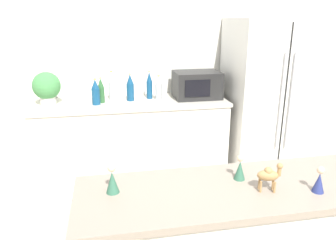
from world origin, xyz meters
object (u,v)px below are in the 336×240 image
back_bottle_4 (112,86)px  wise_man_figurine_crimson (319,181)px  wise_man_figurine_purple (112,180)px  back_bottle_0 (130,88)px  back_bottle_1 (101,91)px  refrigerator (266,101)px  camel_figurine (269,175)px  paper_towel_roll (74,94)px  wise_man_figurine_blue (240,169)px  back_bottle_2 (149,86)px  potted_plant (47,87)px  back_bottle_5 (96,92)px  back_bottle_3 (159,88)px  microwave (197,85)px

back_bottle_4 → wise_man_figurine_crimson: bearing=-65.8°
wise_man_figurine_purple → back_bottle_0: bearing=82.7°
back_bottle_1 → wise_man_figurine_crimson: back_bottle_1 is taller
refrigerator → camel_figurine: refrigerator is taller
paper_towel_roll → wise_man_figurine_blue: (0.99, -1.77, -0.05)m
paper_towel_roll → back_bottle_1: (0.26, 0.05, 0.01)m
refrigerator → back_bottle_2: bearing=173.2°
back_bottle_4 → potted_plant: bearing=-173.4°
potted_plant → paper_towel_roll: 0.27m
back_bottle_2 → back_bottle_4: (-0.39, 0.01, 0.01)m
back_bottle_5 → wise_man_figurine_crimson: size_ratio=1.89×
back_bottle_3 → back_bottle_0: bearing=175.2°
back_bottle_2 → back_bottle_4: bearing=178.6°
back_bottle_1 → camel_figurine: size_ratio=1.67×
wise_man_figurine_blue → wise_man_figurine_crimson: size_ratio=1.03×
microwave → wise_man_figurine_crimson: 2.04m
paper_towel_roll → back_bottle_0: back_bottle_0 is taller
back_bottle_1 → back_bottle_4: bearing=37.4°
microwave → back_bottle_4: size_ratio=1.59×
potted_plant → camel_figurine: potted_plant is taller
refrigerator → back_bottle_5: size_ratio=6.78×
refrigerator → back_bottle_5: bearing=179.9°
potted_plant → back_bottle_4: 0.63m
back_bottle_3 → wise_man_figurine_purple: bearing=-106.1°
back_bottle_1 → back_bottle_3: (0.59, 0.00, 0.00)m
back_bottle_0 → wise_man_figurine_purple: 1.87m
microwave → wise_man_figurine_purple: (-0.95, -1.85, -0.07)m
back_bottle_5 → wise_man_figurine_purple: bearing=-86.5°
back_bottle_5 → back_bottle_1: bearing=54.3°
back_bottle_0 → wise_man_figurine_crimson: (0.76, -2.04, -0.07)m
back_bottle_3 → back_bottle_5: 0.64m
wise_man_figurine_blue → wise_man_figurine_purple: (-0.67, -0.01, 0.01)m
microwave → back_bottle_3: bearing=-177.5°
back_bottle_2 → wise_man_figurine_blue: 1.91m
back_bottle_4 → wise_man_figurine_blue: size_ratio=2.15×
refrigerator → back_bottle_4: (-1.66, 0.16, 0.20)m
paper_towel_roll → wise_man_figurine_purple: bearing=-79.8°
back_bottle_4 → wise_man_figurine_purple: size_ratio=1.97×
camel_figurine → microwave: bearing=84.6°
microwave → back_bottle_0: (-0.71, 0.01, -0.01)m
potted_plant → microwave: 1.52m
microwave → back_bottle_2: size_ratio=1.65×
refrigerator → potted_plant: (-2.29, 0.09, 0.23)m
microwave → back_bottle_4: 0.89m
back_bottle_3 → wise_man_figurine_purple: 1.91m
refrigerator → camel_figurine: (-0.96, -1.88, 0.15)m
back_bottle_0 → microwave: bearing=-0.5°
refrigerator → microwave: 0.80m
back_bottle_3 → camel_figurine: back_bottle_3 is taller
microwave → back_bottle_3: 0.42m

